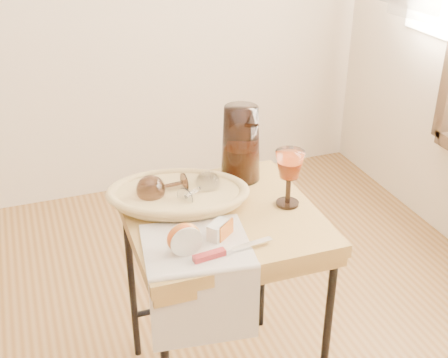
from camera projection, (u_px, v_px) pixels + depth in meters
name	position (u px, v px, depth m)	size (l,w,h in m)	color
side_table	(222.00, 306.00, 1.87)	(0.54, 0.54, 0.69)	brown
tea_towel	(196.00, 245.00, 1.55)	(0.28, 0.25, 0.01)	silver
bread_basket	(178.00, 196.00, 1.74)	(0.37, 0.25, 0.05)	tan
goblet_lying_a	(165.00, 186.00, 1.73)	(0.14, 0.09, 0.09)	brown
goblet_lying_b	(198.00, 189.00, 1.73)	(0.12, 0.07, 0.07)	white
pitcher	(241.00, 143.00, 1.84)	(0.17, 0.25, 0.28)	black
wine_goblet	(289.00, 178.00, 1.70)	(0.08, 0.08, 0.17)	white
apple_half	(184.00, 238.00, 1.50)	(0.09, 0.05, 0.08)	red
apple_wedge	(218.00, 230.00, 1.57)	(0.07, 0.04, 0.04)	silver
table_knife	(230.00, 249.00, 1.52)	(0.22, 0.02, 0.02)	silver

